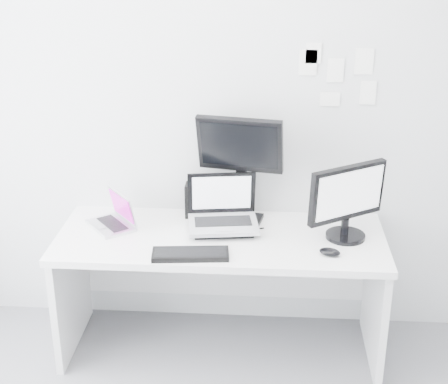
% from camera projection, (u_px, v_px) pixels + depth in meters
% --- Properties ---
extents(back_wall, '(3.60, 0.00, 3.60)m').
position_uv_depth(back_wall, '(225.00, 109.00, 3.71)').
color(back_wall, silver).
rests_on(back_wall, ground).
extents(desk, '(1.80, 0.70, 0.73)m').
position_uv_depth(desk, '(221.00, 294.00, 3.77)').
color(desk, white).
rests_on(desk, ground).
extents(macbook, '(0.33, 0.34, 0.21)m').
position_uv_depth(macbook, '(110.00, 210.00, 3.70)').
color(macbook, silver).
rests_on(macbook, desk).
extents(speaker, '(0.11, 0.11, 0.20)m').
position_uv_depth(speaker, '(194.00, 200.00, 3.84)').
color(speaker, black).
rests_on(speaker, desk).
extents(dell_laptop, '(0.42, 0.35, 0.32)m').
position_uv_depth(dell_laptop, '(223.00, 205.00, 3.62)').
color(dell_laptop, '#AFB1B7').
rests_on(dell_laptop, desk).
extents(rear_monitor, '(0.50, 0.25, 0.64)m').
position_uv_depth(rear_monitor, '(240.00, 168.00, 3.69)').
color(rear_monitor, black).
rests_on(rear_monitor, desk).
extents(samsung_monitor, '(0.51, 0.44, 0.43)m').
position_uv_depth(samsung_monitor, '(348.00, 201.00, 3.53)').
color(samsung_monitor, black).
rests_on(samsung_monitor, desk).
extents(keyboard, '(0.41, 0.18, 0.03)m').
position_uv_depth(keyboard, '(190.00, 254.00, 3.40)').
color(keyboard, black).
rests_on(keyboard, desk).
extents(mouse, '(0.13, 0.11, 0.04)m').
position_uv_depth(mouse, '(330.00, 252.00, 3.42)').
color(mouse, black).
rests_on(mouse, desk).
extents(wall_note_0, '(0.10, 0.00, 0.14)m').
position_uv_depth(wall_note_0, '(308.00, 63.00, 3.58)').
color(wall_note_0, white).
rests_on(wall_note_0, back_wall).
extents(wall_note_1, '(0.09, 0.00, 0.13)m').
position_uv_depth(wall_note_1, '(335.00, 70.00, 3.58)').
color(wall_note_1, white).
rests_on(wall_note_1, back_wall).
extents(wall_note_2, '(0.10, 0.00, 0.14)m').
position_uv_depth(wall_note_2, '(364.00, 61.00, 3.55)').
color(wall_note_2, white).
rests_on(wall_note_2, back_wall).
extents(wall_note_3, '(0.11, 0.00, 0.08)m').
position_uv_depth(wall_note_3, '(330.00, 99.00, 3.65)').
color(wall_note_3, white).
rests_on(wall_note_3, back_wall).
extents(wall_note_4, '(0.09, 0.00, 0.13)m').
position_uv_depth(wall_note_4, '(368.00, 93.00, 3.62)').
color(wall_note_4, white).
rests_on(wall_note_4, back_wall).
extents(wall_note_5, '(0.08, 0.00, 0.11)m').
position_uv_depth(wall_note_5, '(313.00, 53.00, 3.56)').
color(wall_note_5, white).
rests_on(wall_note_5, back_wall).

